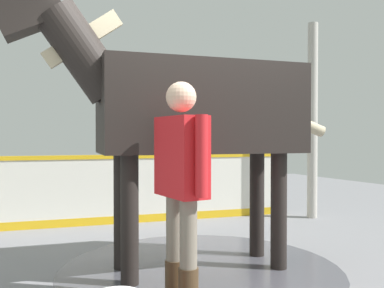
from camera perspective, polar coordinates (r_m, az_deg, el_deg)
name	(u,v)px	position (r m, az deg, el deg)	size (l,w,h in m)	color
ground_plane	(186,272)	(4.21, -0.77, -17.18)	(16.00, 16.00, 0.02)	gray
wet_patch	(200,268)	(4.30, 1.14, -16.63)	(2.78, 2.78, 0.00)	#4C4C54
barrier_wall	(150,191)	(6.47, -5.81, -6.37)	(4.62, 0.77, 1.04)	silver
roof_post_far	(312,121)	(6.97, 16.18, 3.09)	(0.16, 0.16, 3.13)	#B7B2A8
horse	(188,109)	(4.07, -0.58, 4.82)	(3.33, 1.14, 2.69)	black
handler	(181,177)	(3.15, -1.49, -4.59)	(0.25, 0.69, 1.72)	#47331E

